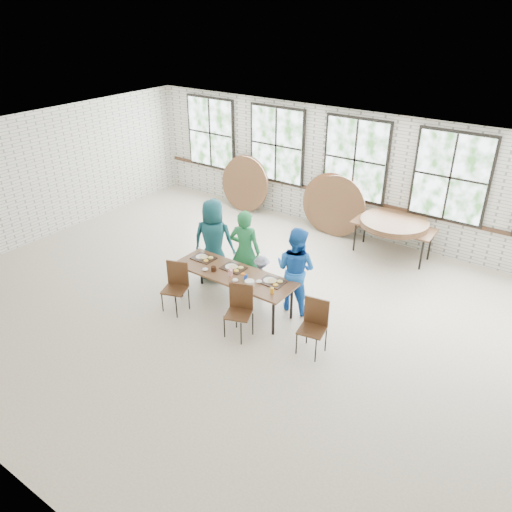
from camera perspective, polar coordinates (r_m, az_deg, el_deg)
The scene contains 13 objects.
room at distance 12.13m, azimuth 11.27°, elevation 10.55°, with size 12.00×12.00×12.00m.
dining_table at distance 9.24m, azimuth -2.54°, elevation -2.24°, with size 2.40×0.81×0.74m.
chair_near_left at distance 9.40m, azimuth -9.10°, elevation -2.97°, with size 0.54×0.53×0.95m.
chair_near_right at distance 8.61m, azimuth -1.86°, elevation -5.73°, with size 0.54×0.53×0.95m.
chair_spare at distance 8.28m, azimuth 6.67°, elevation -7.45°, with size 0.49×0.47×0.95m.
adult_teal at distance 10.17m, azimuth -4.86°, elevation 1.80°, with size 0.85×0.56×1.75m, color #15524D.
adult_green at distance 9.73m, azimuth -1.27°, elevation 0.55°, with size 0.63×0.41×1.71m, color #1D6D38.
toddler at distance 9.73m, azimuth 0.65°, elevation -2.30°, with size 0.56×0.32×0.86m, color #111436.
adult_blue at distance 9.19m, azimuth 4.56°, elevation -1.52°, with size 0.80×0.63×1.66m, color blue.
storage_table at distance 11.56m, azimuth 15.44°, elevation 3.15°, with size 1.81×0.79×0.74m.
tabletop_clutter at distance 9.14m, azimuth -2.08°, elevation -2.04°, with size 2.05×0.59×0.11m.
round_tops_stacked at distance 11.52m, azimuth 15.51°, elevation 3.68°, with size 1.50×1.50×0.13m.
round_tops_leaning at distance 13.00m, azimuth 3.51°, elevation 7.10°, with size 4.32×0.41×1.49m.
Camera 1 is at (4.67, -6.21, 5.30)m, focal length 35.00 mm.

